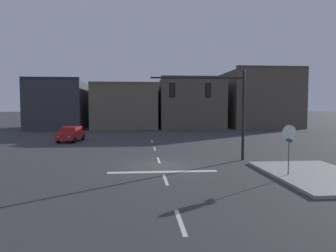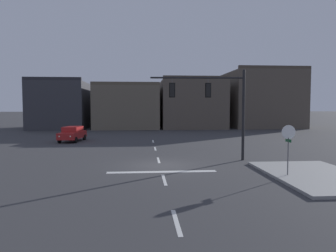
{
  "view_description": "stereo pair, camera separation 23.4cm",
  "coord_description": "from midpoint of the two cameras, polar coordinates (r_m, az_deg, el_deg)",
  "views": [
    {
      "loc": [
        -1.33,
        -20.13,
        3.84
      ],
      "look_at": [
        0.72,
        2.55,
        2.39
      ],
      "focal_mm": 33.7,
      "sensor_mm": 36.0,
      "label": 1
    },
    {
      "loc": [
        -1.09,
        -20.15,
        3.84
      ],
      "look_at": [
        0.72,
        2.55,
        2.39
      ],
      "focal_mm": 33.7,
      "sensor_mm": 36.0,
      "label": 2
    }
  ],
  "objects": [
    {
      "name": "ground_plane",
      "position": [
        20.54,
        -1.12,
        -7.14
      ],
      "size": [
        400.0,
        400.0,
        0.0
      ],
      "primitive_type": "plane",
      "color": "#353538"
    },
    {
      "name": "sidewalk_near_corner",
      "position": [
        19.12,
        25.72,
        -8.09
      ],
      "size": [
        5.0,
        8.0,
        0.15
      ],
      "primitive_type": "cube",
      "color": "gray",
      "rests_on": "ground"
    },
    {
      "name": "stop_bar_paint",
      "position": [
        18.58,
        -0.75,
        -8.28
      ],
      "size": [
        6.4,
        0.5,
        0.01
      ],
      "primitive_type": "cube",
      "color": "silver",
      "rests_on": "ground"
    },
    {
      "name": "lane_centreline",
      "position": [
        22.5,
        -1.43,
        -6.18
      ],
      "size": [
        0.16,
        26.4,
        0.01
      ],
      "color": "silver",
      "rests_on": "ground"
    },
    {
      "name": "signal_mast_near_side",
      "position": [
        22.4,
        8.99,
        4.73
      ],
      "size": [
        6.64,
        0.54,
        6.41
      ],
      "color": "black",
      "rests_on": "ground"
    },
    {
      "name": "stop_sign",
      "position": [
        18.04,
        21.29,
        -2.01
      ],
      "size": [
        0.76,
        0.64,
        2.83
      ],
      "color": "#56565B",
      "rests_on": "ground"
    },
    {
      "name": "car_lot_nearside",
      "position": [
        35.73,
        -16.7,
        -1.31
      ],
      "size": [
        2.37,
        4.62,
        1.61
      ],
      "color": "#A81E1E",
      "rests_on": "ground"
    },
    {
      "name": "building_row",
      "position": [
        56.94,
        2.51,
        4.07
      ],
      "size": [
        45.96,
        13.83,
        10.41
      ],
      "color": "#38383D",
      "rests_on": "ground"
    }
  ]
}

